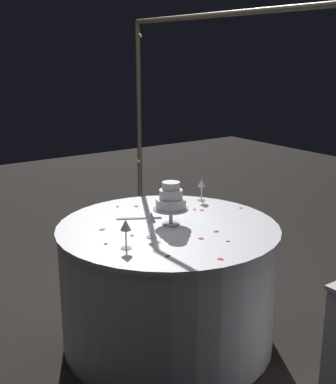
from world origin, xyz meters
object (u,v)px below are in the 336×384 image
(main_table, at_px, (168,284))
(tiered_cake, at_px, (171,200))
(decorative_arch, at_px, (223,128))
(wine_glass_1, at_px, (202,184))
(cake_knife, at_px, (142,218))
(wine_glass_2, at_px, (151,219))
(wine_glass_0, at_px, (126,227))

(main_table, relative_size, tiered_cake, 5.05)
(decorative_arch, xyz_separation_m, wine_glass_1, (-0.31, 0.09, -0.45))
(tiered_cake, relative_size, wine_glass_1, 1.72)
(tiered_cake, xyz_separation_m, cake_knife, (-0.21, -0.08, -0.16))
(decorative_arch, relative_size, main_table, 1.49)
(main_table, distance_m, cake_knife, 0.46)
(main_table, xyz_separation_m, cake_knife, (-0.21, -0.06, 0.40))
(wine_glass_2, height_order, cake_knife, wine_glass_2)
(wine_glass_2, relative_size, cake_knife, 0.58)
(wine_glass_2, distance_m, cake_knife, 0.37)
(wine_glass_1, xyz_separation_m, cake_knife, (0.10, -0.58, -0.12))
(decorative_arch, xyz_separation_m, cake_knife, (-0.21, -0.49, -0.57))
(cake_knife, bearing_deg, wine_glass_0, -42.01)
(wine_glass_2, bearing_deg, wine_glass_1, 120.63)
(wine_glass_1, relative_size, cake_knife, 0.60)
(main_table, xyz_separation_m, tiered_cake, (-0.01, 0.03, 0.56))
(tiered_cake, xyz_separation_m, wine_glass_0, (0.18, -0.43, -0.03))
(tiered_cake, distance_m, wine_glass_0, 0.47)
(cake_knife, bearing_deg, main_table, 15.43)
(tiered_cake, bearing_deg, wine_glass_1, 121.87)
(decorative_arch, height_order, wine_glass_2, decorative_arch)
(decorative_arch, height_order, main_table, decorative_arch)
(tiered_cake, relative_size, wine_glass_0, 1.65)
(decorative_arch, relative_size, wine_glass_1, 12.93)
(tiered_cake, bearing_deg, wine_glass_0, -67.23)
(wine_glass_0, bearing_deg, decorative_arch, 101.88)
(wine_glass_0, xyz_separation_m, wine_glass_1, (-0.49, 0.93, -0.00))
(decorative_arch, bearing_deg, main_table, -89.99)
(wine_glass_2, bearing_deg, wine_glass_0, -73.07)
(main_table, relative_size, wine_glass_1, 8.65)
(decorative_arch, bearing_deg, wine_glass_2, -79.84)
(main_table, relative_size, wine_glass_0, 8.31)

